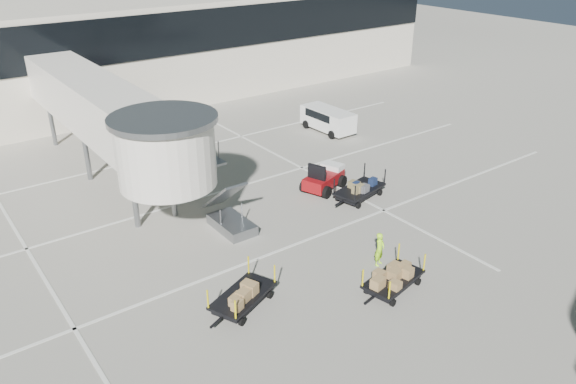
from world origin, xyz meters
The scene contains 10 objects.
ground centered at (0.00, 0.00, 0.00)m, with size 140.00×140.00×0.00m, color #AEA99C.
lane_markings centered at (-0.67, 9.33, 0.01)m, with size 40.00×30.00×0.02m.
terminal centered at (-0.35, 29.94, 4.11)m, with size 64.00×12.11×15.20m.
jet_bridge centered at (-3.97, 12.26, 4.28)m, with size 5.70×20.40×6.03m.
baggage_tug centered at (5.18, 5.89, 0.63)m, with size 2.92×2.40×1.74m.
suitcase_cart centered at (5.99, 3.86, 0.53)m, with size 3.75×2.11×1.44m.
box_cart_near centered at (1.52, -3.16, 0.52)m, with size 3.45×1.90×1.32m.
box_cart_far centered at (-4.22, -0.47, 0.50)m, with size 3.46×2.38×1.35m.
ground_worker centered at (2.17, -1.51, 0.78)m, with size 0.56×0.37×1.55m, color #AAFF1A.
minivan centered at (11.61, 13.38, 0.97)m, with size 1.96×4.29×1.61m.
Camera 1 is at (-13.39, -15.95, 13.55)m, focal length 35.00 mm.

